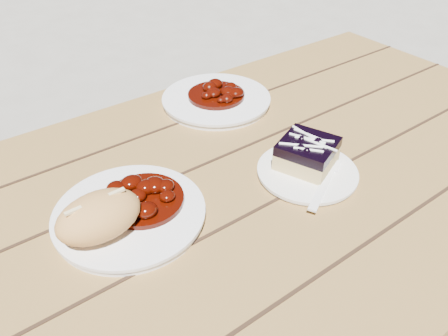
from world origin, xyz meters
TOP-DOWN VIEW (x-y plane):
  - picnic_table at (0.00, -0.00)m, footprint 2.00×1.55m
  - main_plate at (0.03, 0.03)m, footprint 0.24×0.24m
  - goulash_stew at (0.06, 0.03)m, footprint 0.14×0.14m
  - bread_roll at (-0.03, 0.01)m, footprint 0.13×0.09m
  - dessert_plate at (0.35, -0.06)m, footprint 0.18×0.18m
  - blueberry_cake at (0.36, -0.05)m, footprint 0.13×0.13m
  - fork_dessert at (0.33, -0.12)m, footprint 0.15×0.10m
  - second_plate at (0.37, 0.27)m, footprint 0.25×0.25m
  - second_stew at (0.37, 0.27)m, footprint 0.13×0.13m

SIDE VIEW (x-z plane):
  - picnic_table at x=0.00m, z-range 0.21..0.96m
  - dessert_plate at x=0.35m, z-range 0.75..0.76m
  - main_plate at x=0.03m, z-range 0.75..0.77m
  - second_plate at x=0.37m, z-range 0.75..0.77m
  - fork_dessert at x=0.33m, z-range 0.76..0.76m
  - blueberry_cake at x=0.36m, z-range 0.76..0.81m
  - goulash_stew at x=0.06m, z-range 0.77..0.81m
  - second_stew at x=0.37m, z-range 0.77..0.81m
  - bread_roll at x=-0.03m, z-range 0.77..0.83m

